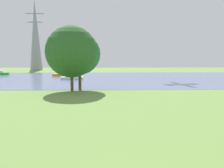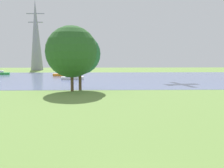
{
  "view_description": "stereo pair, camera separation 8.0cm",
  "coord_description": "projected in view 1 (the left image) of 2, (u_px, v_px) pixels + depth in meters",
  "views": [
    {
      "loc": [
        -1.39,
        -7.27,
        5.16
      ],
      "look_at": [
        -0.5,
        21.27,
        1.92
      ],
      "focal_mm": 40.03,
      "sensor_mm": 36.0,
      "label": 1
    },
    {
      "loc": [
        -1.31,
        -7.27,
        5.16
      ],
      "look_at": [
        -0.5,
        21.27,
        1.92
      ],
      "focal_mm": 40.03,
      "sensor_mm": 36.0,
      "label": 2
    }
  ],
  "objects": [
    {
      "name": "water_surface",
      "position": [
        110.0,
        78.0,
        57.5
      ],
      "size": [
        140.0,
        40.0,
        0.02
      ],
      "primitive_type": "cube",
      "color": "slate",
      "rests_on": "ground"
    },
    {
      "name": "sailboat_green",
      "position": [
        0.0,
        73.0,
        67.97
      ],
      "size": [
        5.01,
        2.45,
        5.75
      ],
      "color": "green",
      "rests_on": "water_surface"
    },
    {
      "name": "electricity_pylon",
      "position": [
        35.0,
        35.0,
        89.09
      ],
      "size": [
        6.4,
        4.4,
        25.03
      ],
      "color": "gray",
      "rests_on": "ground"
    },
    {
      "name": "ground_plane",
      "position": [
        116.0,
        99.0,
        29.69
      ],
      "size": [
        160.0,
        160.0,
        0.0
      ],
      "primitive_type": "plane",
      "color": "olive"
    },
    {
      "name": "sailboat_white",
      "position": [
        72.0,
        77.0,
        54.32
      ],
      "size": [
        4.96,
        2.12,
        5.8
      ],
      "color": "white",
      "rests_on": "water_surface"
    },
    {
      "name": "tree_west_far",
      "position": [
        71.0,
        52.0,
        35.93
      ],
      "size": [
        7.49,
        7.49,
        9.49
      ],
      "color": "brown",
      "rests_on": "ground"
    },
    {
      "name": "sailboat_orange",
      "position": [
        62.0,
        74.0,
        63.79
      ],
      "size": [
        4.94,
        2.03,
        5.42
      ],
      "color": "orange",
      "rests_on": "water_surface"
    },
    {
      "name": "tree_mid_shore",
      "position": [
        80.0,
        54.0,
        37.06
      ],
      "size": [
        6.19,
        6.19,
        8.54
      ],
      "color": "brown",
      "rests_on": "ground"
    }
  ]
}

